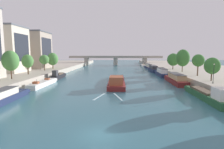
{
  "coord_description": "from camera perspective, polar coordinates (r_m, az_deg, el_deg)",
  "views": [
    {
      "loc": [
        1.84,
        -17.62,
        8.52
      ],
      "look_at": [
        0.0,
        35.09,
        2.1
      ],
      "focal_mm": 28.44,
      "sensor_mm": 36.0,
      "label": 1
    }
  ],
  "objects": [
    {
      "name": "tree_right_far",
      "position": [
        47.53,
        29.5,
        2.44
      ],
      "size": [
        3.53,
        3.53,
        5.45
      ],
      "color": "brown",
      "rests_on": "quay_right"
    },
    {
      "name": "moored_boat_left_near",
      "position": [
        35.52,
        -32.33,
        -6.41
      ],
      "size": [
        3.09,
        15.02,
        2.34
      ],
      "color": "#1E284C",
      "rests_on": "ground"
    },
    {
      "name": "building_left_middle",
      "position": [
        84.31,
        -24.76,
        7.18
      ],
      "size": [
        14.92,
        12.87,
        15.49
      ],
      "color": "#A89989",
      "rests_on": "quay_left"
    },
    {
      "name": "moored_boat_right_second",
      "position": [
        100.12,
        11.61,
        2.54
      ],
      "size": [
        2.63,
        13.34,
        2.58
      ],
      "color": "#1E284C",
      "rests_on": "ground"
    },
    {
      "name": "tree_right_end_of_row",
      "position": [
        56.03,
        25.97,
        4.06
      ],
      "size": [
        3.36,
        3.36,
        6.13
      ],
      "color": "brown",
      "rests_on": "quay_right"
    },
    {
      "name": "moored_boat_right_near",
      "position": [
        84.71,
        13.07,
        1.79
      ],
      "size": [
        3.31,
        15.98,
        2.81
      ],
      "color": "#1E284C",
      "rests_on": "ground"
    },
    {
      "name": "quay_right",
      "position": [
        81.63,
        28.56,
        0.82
      ],
      "size": [
        36.0,
        170.0,
        2.03
      ],
      "primitive_type": "cube",
      "color": "#B7AD9E",
      "rests_on": "ground"
    },
    {
      "name": "moored_boat_right_far",
      "position": [
        115.41,
        10.08,
        2.87
      ],
      "size": [
        3.01,
        15.79,
        2.13
      ],
      "color": "silver",
      "rests_on": "ground"
    },
    {
      "name": "tree_left_third",
      "position": [
        70.19,
        -20.96,
        4.49
      ],
      "size": [
        3.45,
        3.45,
        5.8
      ],
      "color": "brown",
      "rests_on": "quay_left"
    },
    {
      "name": "wake_behind_barge",
      "position": [
        35.09,
        -1.1,
        -7.09
      ],
      "size": [
        5.6,
        5.88,
        0.03
      ],
      "color": "#A5D1DB",
      "rests_on": "ground"
    },
    {
      "name": "tree_right_distant",
      "position": [
        74.73,
        19.08,
        4.55
      ],
      "size": [
        4.72,
        4.72,
        6.33
      ],
      "color": "brown",
      "rests_on": "quay_right"
    },
    {
      "name": "moored_boat_right_lone",
      "position": [
        53.33,
        19.79,
        -1.38
      ],
      "size": [
        3.43,
        15.6,
        2.82
      ],
      "color": "maroon",
      "rests_on": "ground"
    },
    {
      "name": "moored_boat_right_midway",
      "position": [
        68.75,
        15.66,
        0.59
      ],
      "size": [
        3.22,
        13.96,
        2.93
      ],
      "color": "#1E284C",
      "rests_on": "ground"
    },
    {
      "name": "moored_boat_left_downstream",
      "position": [
        49.78,
        -21.26,
        -2.64
      ],
      "size": [
        2.86,
        13.61,
        2.33
      ],
      "color": "silver",
      "rests_on": "ground"
    },
    {
      "name": "lamppost_right_bank",
      "position": [
        43.56,
        29.86,
        0.55
      ],
      "size": [
        0.28,
        0.28,
        4.26
      ],
      "color": "black",
      "rests_on": "quay_right"
    },
    {
      "name": "moored_boat_right_end",
      "position": [
        37.03,
        28.33,
        -5.75
      ],
      "size": [
        2.85,
        15.59,
        3.03
      ],
      "color": "#235633",
      "rests_on": "ground"
    },
    {
      "name": "tree_left_nearest",
      "position": [
        77.76,
        -18.55,
        4.72
      ],
      "size": [
        4.49,
        4.49,
        6.52
      ],
      "color": "brown",
      "rests_on": "quay_left"
    },
    {
      "name": "tree_right_past_mid",
      "position": [
        65.62,
        21.78,
        4.96
      ],
      "size": [
        4.55,
        4.55,
        7.7
      ],
      "color": "brown",
      "rests_on": "quay_right"
    },
    {
      "name": "quay_left",
      "position": [
        83.34,
        -26.85,
        1.03
      ],
      "size": [
        36.0,
        170.0,
        2.03
      ],
      "primitive_type": "cube",
      "color": "#B7AD9E",
      "rests_on": "ground"
    },
    {
      "name": "tree_left_past_mid",
      "position": [
        50.86,
        -29.84,
        3.86
      ],
      "size": [
        3.99,
        3.99,
        7.09
      ],
      "color": "brown",
      "rests_on": "quay_left"
    },
    {
      "name": "building_left_tall",
      "position": [
        69.73,
        -30.98,
        7.0
      ],
      "size": [
        11.65,
        11.09,
        15.46
      ],
      "color": "beige",
      "rests_on": "quay_left"
    },
    {
      "name": "tree_left_distant",
      "position": [
        59.52,
        -25.49,
        3.87
      ],
      "size": [
        3.38,
        3.38,
        6.03
      ],
      "color": "brown",
      "rests_on": "quay_left"
    },
    {
      "name": "barge_midriver",
      "position": [
        48.88,
        1.47,
        -2.05
      ],
      "size": [
        4.35,
        22.9,
        2.96
      ],
      "color": "maroon",
      "rests_on": "ground"
    },
    {
      "name": "ground_plane",
      "position": [
        19.66,
        -3.77,
        -18.76
      ],
      "size": [
        400.0,
        400.0,
        0.0
      ],
      "primitive_type": "plane",
      "color": "#336675"
    },
    {
      "name": "moored_boat_left_end",
      "position": [
        61.84,
        -16.81,
        -0.38
      ],
      "size": [
        1.98,
        10.77,
        3.07
      ],
      "color": "black",
      "rests_on": "ground"
    },
    {
      "name": "bridge_far",
      "position": [
        124.64,
        1.16,
        4.95
      ],
      "size": [
        64.69,
        4.4,
        6.49
      ],
      "color": "#9E998E",
      "rests_on": "ground"
    }
  ]
}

